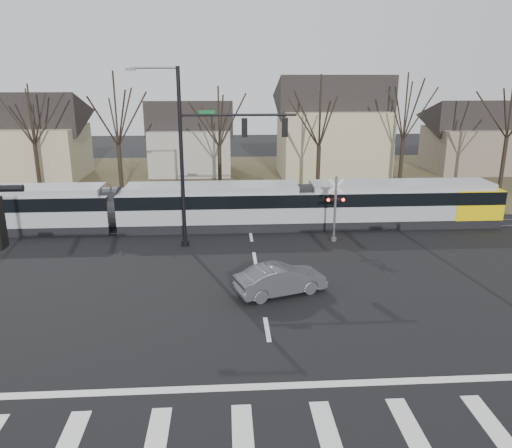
{
  "coord_description": "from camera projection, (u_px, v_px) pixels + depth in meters",
  "views": [
    {
      "loc": [
        -1.57,
        -15.77,
        9.7
      ],
      "look_at": [
        0.0,
        9.0,
        2.3
      ],
      "focal_mm": 35.0,
      "sensor_mm": 36.0,
      "label": 1
    }
  ],
  "objects": [
    {
      "name": "ground",
      "position": [
        272.0,
        356.0,
        17.95
      ],
      "size": [
        140.0,
        140.0,
        0.0
      ],
      "primitive_type": "plane",
      "color": "black"
    },
    {
      "name": "grass_verge",
      "position": [
        241.0,
        179.0,
        48.55
      ],
      "size": [
        140.0,
        28.0,
        0.01
      ],
      "primitive_type": "cube",
      "color": "#38331E",
      "rests_on": "ground"
    },
    {
      "name": "crosswalk",
      "position": [
        285.0,
        432.0,
        14.12
      ],
      "size": [
        27.0,
        2.6,
        0.01
      ],
      "color": "silver",
      "rests_on": "ground"
    },
    {
      "name": "stop_line",
      "position": [
        277.0,
        386.0,
        16.23
      ],
      "size": [
        28.0,
        0.35,
        0.01
      ],
      "primitive_type": "cube",
      "color": "silver",
      "rests_on": "ground"
    },
    {
      "name": "lane_dashes",
      "position": [
        249.0,
        227.0,
        33.25
      ],
      "size": [
        0.18,
        30.0,
        0.01
      ],
      "color": "silver",
      "rests_on": "ground"
    },
    {
      "name": "rail_pair",
      "position": [
        250.0,
        228.0,
        33.05
      ],
      "size": [
        90.0,
        1.52,
        0.06
      ],
      "color": "#59595E",
      "rests_on": "ground"
    },
    {
      "name": "tram",
      "position": [
        210.0,
        205.0,
        32.64
      ],
      "size": [
        38.59,
        2.87,
        2.93
      ],
      "color": "gray",
      "rests_on": "ground"
    },
    {
      "name": "sedan",
      "position": [
        281.0,
        279.0,
        22.94
      ],
      "size": [
        4.13,
        5.16,
        1.39
      ],
      "primitive_type": "imported",
      "rotation": [
        0.0,
        0.0,
        1.91
      ],
      "color": "#424348",
      "rests_on": "ground"
    },
    {
      "name": "signal_pole_far",
      "position": [
        210.0,
        149.0,
        28.13
      ],
      "size": [
        9.28,
        0.44,
        10.2
      ],
      "color": "black",
      "rests_on": "ground"
    },
    {
      "name": "rail_crossing_signal",
      "position": [
        335.0,
        211.0,
        29.95
      ],
      "size": [
        1.08,
        0.36,
        4.0
      ],
      "color": "#59595B",
      "rests_on": "ground"
    },
    {
      "name": "tree_row",
      "position": [
        267.0,
        134.0,
        41.51
      ],
      "size": [
        59.2,
        7.2,
        10.0
      ],
      "color": "black",
      "rests_on": "ground"
    },
    {
      "name": "house_a",
      "position": [
        32.0,
        132.0,
        47.98
      ],
      "size": [
        9.72,
        8.64,
        8.6
      ],
      "color": "tan",
      "rests_on": "ground"
    },
    {
      "name": "house_b",
      "position": [
        191.0,
        134.0,
        50.94
      ],
      "size": [
        8.64,
        7.56,
        7.65
      ],
      "color": "gray",
      "rests_on": "ground"
    },
    {
      "name": "house_c",
      "position": [
        332.0,
        123.0,
        48.56
      ],
      "size": [
        10.8,
        8.64,
        10.1
      ],
      "color": "tan",
      "rests_on": "ground"
    },
    {
      "name": "house_d",
      "position": [
        471.0,
        133.0,
        51.74
      ],
      "size": [
        8.64,
        7.56,
        7.65
      ],
      "color": "#6B5E4F",
      "rests_on": "ground"
    }
  ]
}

